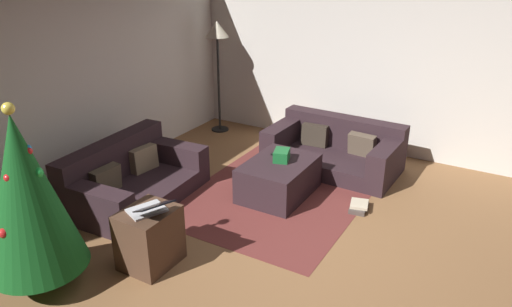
% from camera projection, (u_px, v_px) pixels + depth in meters
% --- Properties ---
extents(ground_plane, '(6.40, 6.40, 0.00)m').
position_uv_depth(ground_plane, '(295.00, 260.00, 4.68)').
color(ground_plane, brown).
extents(rear_partition, '(6.40, 0.12, 2.60)m').
position_uv_depth(rear_partition, '(56.00, 86.00, 5.63)').
color(rear_partition, silver).
rests_on(rear_partition, ground_plane).
extents(corner_partition, '(0.12, 6.40, 2.60)m').
position_uv_depth(corner_partition, '(398.00, 64.00, 6.67)').
color(corner_partition, silver).
rests_on(corner_partition, ground_plane).
extents(couch_left, '(1.72, 1.06, 0.69)m').
position_uv_depth(couch_left, '(130.00, 178.00, 5.75)').
color(couch_left, '#2D1E23').
rests_on(couch_left, ground_plane).
extents(couch_right, '(1.02, 1.76, 0.64)m').
position_uv_depth(couch_right, '(335.00, 149.00, 6.60)').
color(couch_right, '#2D1E23').
rests_on(couch_right, ground_plane).
extents(ottoman, '(0.98, 0.70, 0.43)m').
position_uv_depth(ottoman, '(279.00, 178.00, 5.84)').
color(ottoman, '#2D1E23').
rests_on(ottoman, ground_plane).
extents(gift_box, '(0.28, 0.24, 0.13)m').
position_uv_depth(gift_box, '(282.00, 155.00, 5.77)').
color(gift_box, '#19662D').
rests_on(gift_box, ottoman).
extents(tv_remote, '(0.06, 0.16, 0.02)m').
position_uv_depth(tv_remote, '(277.00, 155.00, 5.93)').
color(tv_remote, black).
rests_on(tv_remote, ottoman).
extents(christmas_tree, '(0.84, 0.84, 1.71)m').
position_uv_depth(christmas_tree, '(26.00, 194.00, 3.98)').
color(christmas_tree, brown).
rests_on(christmas_tree, ground_plane).
extents(side_table, '(0.52, 0.44, 0.57)m').
position_uv_depth(side_table, '(150.00, 238.00, 4.52)').
color(side_table, '#4C3323').
rests_on(side_table, ground_plane).
extents(laptop, '(0.46, 0.50, 0.19)m').
position_uv_depth(laptop, '(150.00, 209.00, 4.34)').
color(laptop, silver).
rests_on(laptop, side_table).
extents(book_stack, '(0.32, 0.25, 0.08)m').
position_uv_depth(book_stack, '(359.00, 206.00, 5.56)').
color(book_stack, '#4C423D').
rests_on(book_stack, ground_plane).
extents(corner_lamp, '(0.36, 0.36, 1.76)m').
position_uv_depth(corner_lamp, '(217.00, 38.00, 7.43)').
color(corner_lamp, black).
rests_on(corner_lamp, ground_plane).
extents(area_rug, '(2.60, 2.00, 0.01)m').
position_uv_depth(area_rug, '(278.00, 194.00, 5.93)').
color(area_rug, brown).
rests_on(area_rug, ground_plane).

